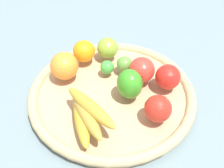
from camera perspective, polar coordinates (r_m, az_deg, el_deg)
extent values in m
plane|color=slate|center=(0.82, 0.00, -3.04)|extent=(2.40, 2.40, 0.00)
cylinder|color=tan|center=(0.81, 0.00, -2.42)|extent=(0.46, 0.46, 0.03)
torus|color=tan|center=(0.81, 0.00, -1.79)|extent=(0.48, 0.48, 0.03)
ellipsoid|color=#359021|center=(0.75, 3.60, 0.00)|extent=(0.08, 0.08, 0.09)
ellipsoid|color=#B4962A|center=(0.70, -6.27, -7.15)|extent=(0.06, 0.18, 0.03)
ellipsoid|color=#AF8A34|center=(0.69, -5.33, -6.09)|extent=(0.05, 0.18, 0.03)
ellipsoid|color=gold|center=(0.68, -4.37, -4.75)|extent=(0.10, 0.18, 0.03)
sphere|color=red|center=(0.71, 9.32, -4.98)|extent=(0.09, 0.09, 0.07)
sphere|color=orange|center=(0.88, -5.72, 6.64)|extent=(0.10, 0.10, 0.07)
sphere|color=red|center=(0.80, 11.29, 1.42)|extent=(0.10, 0.10, 0.07)
sphere|color=red|center=(0.80, 6.08, 2.86)|extent=(0.10, 0.10, 0.07)
sphere|color=green|center=(0.84, -0.99, 3.43)|extent=(0.06, 0.06, 0.04)
sphere|color=orange|center=(0.82, -9.66, 3.65)|extent=(0.11, 0.11, 0.08)
sphere|color=#81A432|center=(0.89, -0.91, 7.33)|extent=(0.08, 0.08, 0.07)
sphere|color=#5B943B|center=(0.84, 2.56, 4.10)|extent=(0.06, 0.06, 0.05)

